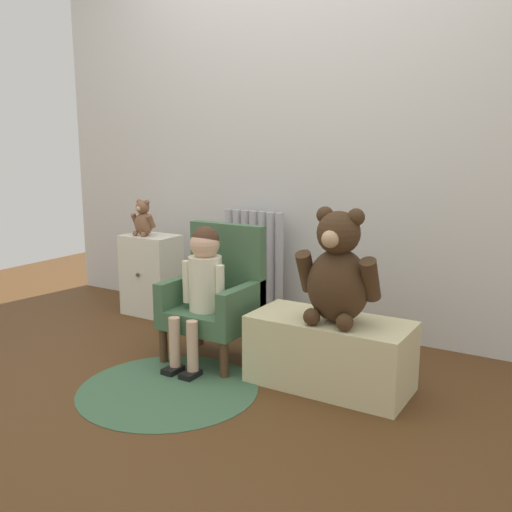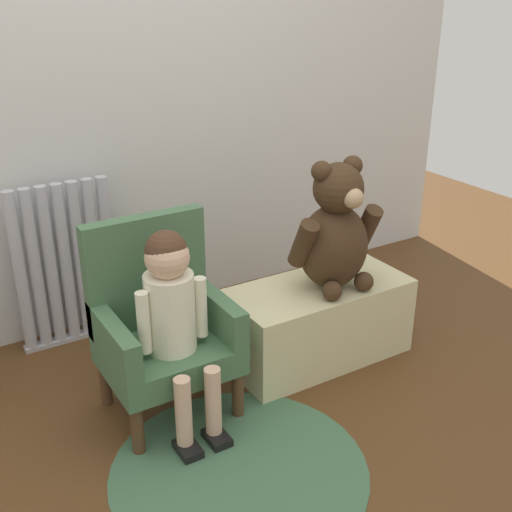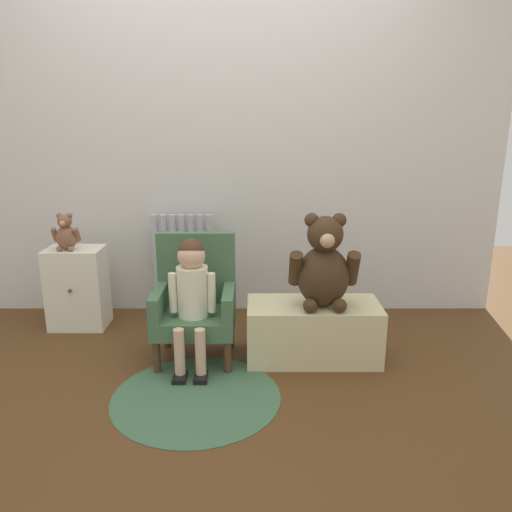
% 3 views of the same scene
% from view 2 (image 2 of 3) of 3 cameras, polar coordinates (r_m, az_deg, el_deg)
% --- Properties ---
extents(ground_plane, '(6.00, 6.00, 0.00)m').
position_cam_2_polar(ground_plane, '(2.23, -0.34, -17.55)').
color(ground_plane, '#4F3117').
extents(back_wall, '(3.80, 0.05, 2.40)m').
position_cam_2_polar(back_wall, '(2.78, -13.83, 17.49)').
color(back_wall, silver).
rests_on(back_wall, ground_plane).
extents(radiator, '(0.43, 0.05, 0.71)m').
position_cam_2_polar(radiator, '(2.80, -16.53, -0.81)').
color(radiator, '#B3B3BE').
rests_on(radiator, ground_plane).
extents(child_armchair, '(0.45, 0.38, 0.71)m').
position_cam_2_polar(child_armchair, '(2.32, -8.43, -6.05)').
color(child_armchair, '#426745').
rests_on(child_armchair, ground_plane).
extents(child_figure, '(0.25, 0.35, 0.72)m').
position_cam_2_polar(child_figure, '(2.16, -7.43, -4.25)').
color(child_figure, silver).
rests_on(child_figure, ground_plane).
extents(low_bench, '(0.75, 0.35, 0.33)m').
position_cam_2_polar(low_bench, '(2.66, 5.48, -5.79)').
color(low_bench, beige).
rests_on(low_bench, ground_plane).
extents(large_teddy_bear, '(0.38, 0.27, 0.52)m').
position_cam_2_polar(large_teddy_bear, '(2.50, 7.04, 2.09)').
color(large_teddy_bear, '#3D2A18').
rests_on(large_teddy_bear, low_bench).
extents(floor_rug, '(0.84, 0.84, 0.01)m').
position_cam_2_polar(floor_rug, '(2.18, -1.50, -18.46)').
color(floor_rug, '#3D6345').
rests_on(floor_rug, ground_plane).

